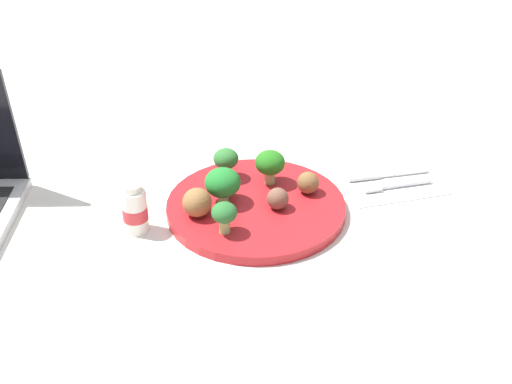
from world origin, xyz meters
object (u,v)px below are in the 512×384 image
(broccoli_floret_back_left, at_px, (270,163))
(broccoli_floret_mid_right, at_px, (226,160))
(meatball_far_rim, at_px, (196,201))
(meatball_front_left, at_px, (307,181))
(fork, at_px, (393,185))
(broccoli_floret_mid_left, at_px, (224,214))
(broccoli_floret_center, at_px, (223,183))
(napkin, at_px, (392,181))
(knife, at_px, (384,174))
(meatball_near_rim, at_px, (278,199))
(yogurt_bottle, at_px, (135,210))
(plate, at_px, (256,207))

(broccoli_floret_back_left, xyz_separation_m, broccoli_floret_mid_right, (0.06, -0.04, -0.00))
(meatball_far_rim, bearing_deg, meatball_front_left, -179.71)
(broccoli_floret_back_left, height_order, fork, broccoli_floret_back_left)
(broccoli_floret_mid_left, distance_m, broccoli_floret_back_left, 0.16)
(broccoli_floret_center, bearing_deg, broccoli_floret_mid_right, -112.47)
(fork, bearing_deg, broccoli_floret_center, -7.71)
(napkin, distance_m, knife, 0.02)
(meatball_front_left, bearing_deg, meatball_near_rim, 25.53)
(fork, bearing_deg, broccoli_floret_mid_left, 7.53)
(fork, relative_size, yogurt_bottle, 1.53)
(napkin, bearing_deg, yogurt_bottle, -2.08)
(broccoli_floret_back_left, relative_size, yogurt_bottle, 0.71)
(broccoli_floret_mid_right, relative_size, knife, 0.35)
(broccoli_floret_back_left, xyz_separation_m, fork, (-0.19, 0.07, -0.04))
(meatball_near_rim, bearing_deg, meatball_front_left, -154.47)
(plate, xyz_separation_m, broccoli_floret_center, (0.05, -0.02, 0.04))
(fork, xyz_separation_m, knife, (-0.00, -0.04, -0.00))
(broccoli_floret_back_left, height_order, broccoli_floret_mid_right, broccoli_floret_back_left)
(broccoli_floret_center, xyz_separation_m, broccoli_floret_mid_left, (0.02, 0.08, -0.00))
(broccoli_floret_mid_left, relative_size, meatball_front_left, 1.38)
(broccoli_floret_center, height_order, broccoli_floret_mid_right, broccoli_floret_center)
(broccoli_floret_center, xyz_separation_m, napkin, (-0.29, 0.02, -0.05))
(broccoli_floret_mid_right, bearing_deg, yogurt_bottle, 23.97)
(meatball_front_left, distance_m, fork, 0.15)
(meatball_front_left, bearing_deg, broccoli_floret_mid_right, -39.01)
(meatball_far_rim, xyz_separation_m, meatball_front_left, (-0.18, -0.00, -0.00))
(broccoli_floret_mid_right, bearing_deg, meatball_front_left, 140.99)
(broccoli_floret_mid_right, distance_m, meatball_near_rim, 0.13)
(meatball_far_rim, bearing_deg, broccoli_floret_mid_left, 111.88)
(yogurt_bottle, bearing_deg, broccoli_floret_back_left, -171.69)
(broccoli_floret_mid_right, xyz_separation_m, knife, (-0.26, 0.07, -0.04))
(broccoli_floret_mid_right, height_order, yogurt_bottle, yogurt_bottle)
(plate, xyz_separation_m, meatball_near_rim, (-0.03, 0.02, 0.02))
(napkin, relative_size, yogurt_bottle, 2.14)
(knife, height_order, yogurt_bottle, yogurt_bottle)
(plate, height_order, meatball_front_left, meatball_front_left)
(broccoli_floret_mid_left, xyz_separation_m, meatball_near_rim, (-0.10, -0.03, -0.01))
(yogurt_bottle, bearing_deg, broccoli_floret_mid_left, 147.69)
(plate, relative_size, broccoli_floret_mid_right, 5.42)
(meatball_front_left, xyz_separation_m, napkin, (-0.16, 0.00, -0.03))
(meatball_front_left, bearing_deg, yogurt_bottle, -2.43)
(fork, bearing_deg, meatball_near_rim, 2.39)
(knife, bearing_deg, broccoli_floret_mid_left, 13.84)
(meatball_near_rim, height_order, napkin, meatball_near_rim)
(broccoli_floret_mid_left, height_order, yogurt_bottle, yogurt_bottle)
(plate, bearing_deg, fork, 176.06)
(broccoli_floret_mid_left, bearing_deg, napkin, -169.69)
(broccoli_floret_back_left, height_order, meatball_near_rim, broccoli_floret_back_left)
(meatball_near_rim, xyz_separation_m, meatball_far_rim, (0.12, -0.03, 0.01))
(napkin, bearing_deg, plate, 0.17)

